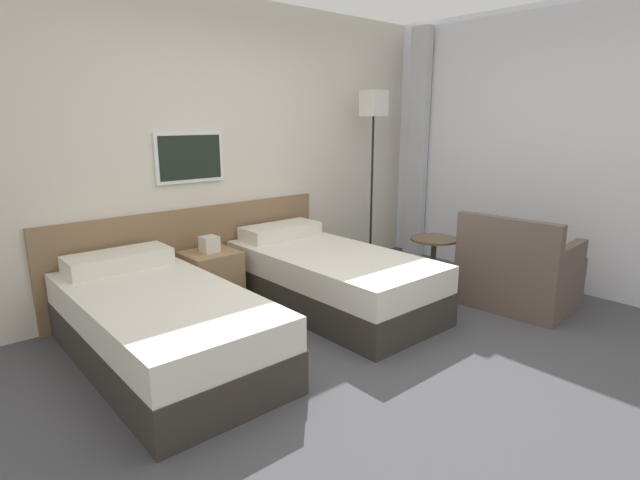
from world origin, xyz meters
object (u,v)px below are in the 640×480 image
object	(u,v)px
floor_lamp	(373,121)
armchair	(518,275)
bed_near_door	(161,325)
side_table	(433,255)
nightstand	(211,278)
bed_near_window	(330,278)

from	to	relation	value
floor_lamp	armchair	size ratio (longest dim) A/B	2.04
floor_lamp	bed_near_door	bearing A→B (deg)	-167.15
side_table	bed_near_door	bearing A→B (deg)	171.11
bed_near_door	nightstand	bearing A→B (deg)	42.15
floor_lamp	armchair	world-z (taller)	floor_lamp
nightstand	side_table	xyz separation A→B (m)	(1.74, -1.10, 0.12)
bed_near_window	nightstand	distance (m)	1.05
bed_near_window	side_table	bearing A→B (deg)	-22.36
bed_near_window	armchair	distance (m)	1.67
bed_near_window	floor_lamp	bearing A→B (deg)	27.87
armchair	bed_near_door	bearing A→B (deg)	64.36
nightstand	armchair	world-z (taller)	armchair
bed_near_window	nightstand	bearing A→B (deg)	137.85
side_table	bed_near_window	bearing A→B (deg)	157.64
bed_near_window	side_table	distance (m)	1.04
nightstand	floor_lamp	world-z (taller)	floor_lamp
side_table	floor_lamp	bearing A→B (deg)	77.52
floor_lamp	armchair	xyz separation A→B (m)	(0.10, -1.70, -1.33)
bed_near_door	bed_near_window	bearing A→B (deg)	0.00
bed_near_window	armchair	bearing A→B (deg)	-39.93
bed_near_door	nightstand	xyz separation A→B (m)	(0.78, 0.71, -0.00)
bed_near_window	floor_lamp	size ratio (longest dim) A/B	1.01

